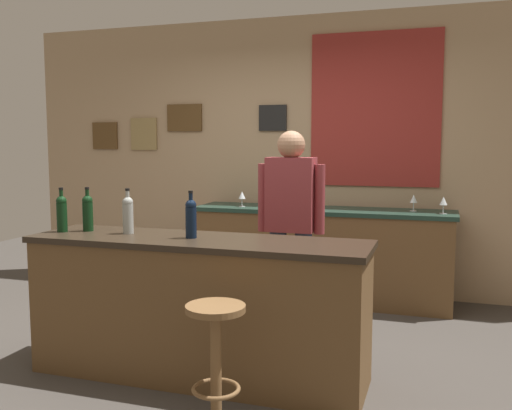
{
  "coord_description": "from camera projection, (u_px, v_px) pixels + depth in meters",
  "views": [
    {
      "loc": [
        1.48,
        -3.72,
        1.53
      ],
      "look_at": [
        0.12,
        0.45,
        1.05
      ],
      "focal_mm": 40.01,
      "sensor_mm": 36.0,
      "label": 1
    }
  ],
  "objects": [
    {
      "name": "wine_bottle_d",
      "position": [
        191.0,
        217.0,
        3.65
      ],
      "size": [
        0.07,
        0.07,
        0.31
      ],
      "color": "black",
      "rests_on": "bar_counter"
    },
    {
      "name": "wine_bottle_a",
      "position": [
        62.0,
        212.0,
        3.91
      ],
      "size": [
        0.07,
        0.07,
        0.31
      ],
      "color": "black",
      "rests_on": "bar_counter"
    },
    {
      "name": "wine_bottle_b",
      "position": [
        88.0,
        211.0,
        3.94
      ],
      "size": [
        0.07,
        0.07,
        0.31
      ],
      "color": "black",
      "rests_on": "bar_counter"
    },
    {
      "name": "bartender",
      "position": [
        291.0,
        221.0,
        4.33
      ],
      "size": [
        0.52,
        0.21,
        1.62
      ],
      "color": "#384766",
      "rests_on": "ground_plane"
    },
    {
      "name": "ground_plane",
      "position": [
        221.0,
        354.0,
        4.14
      ],
      "size": [
        10.0,
        10.0,
        0.0
      ],
      "primitive_type": "plane",
      "color": "#423D38"
    },
    {
      "name": "wine_bottle_c",
      "position": [
        128.0,
        213.0,
        3.83
      ],
      "size": [
        0.07,
        0.07,
        0.31
      ],
      "color": "#999E99",
      "rests_on": "bar_counter"
    },
    {
      "name": "back_wall",
      "position": [
        294.0,
        153.0,
        5.89
      ],
      "size": [
        6.0,
        0.09,
        2.8
      ],
      "color": "tan",
      "rests_on": "ground_plane"
    },
    {
      "name": "wine_glass_c",
      "position": [
        414.0,
        199.0,
        5.25
      ],
      "size": [
        0.07,
        0.07,
        0.16
      ],
      "color": "silver",
      "rests_on": "side_counter"
    },
    {
      "name": "wine_glass_b",
      "position": [
        271.0,
        195.0,
        5.65
      ],
      "size": [
        0.07,
        0.07,
        0.16
      ],
      "color": "silver",
      "rests_on": "side_counter"
    },
    {
      "name": "wine_glass_a",
      "position": [
        242.0,
        196.0,
        5.61
      ],
      "size": [
        0.07,
        0.07,
        0.16
      ],
      "color": "silver",
      "rests_on": "side_counter"
    },
    {
      "name": "wine_glass_d",
      "position": [
        443.0,
        202.0,
        5.05
      ],
      "size": [
        0.07,
        0.07,
        0.16
      ],
      "color": "silver",
      "rests_on": "side_counter"
    },
    {
      "name": "side_counter",
      "position": [
        322.0,
        254.0,
        5.52
      ],
      "size": [
        2.48,
        0.56,
        0.9
      ],
      "color": "brown",
      "rests_on": "ground_plane"
    },
    {
      "name": "bar_stool",
      "position": [
        216.0,
        345.0,
        3.02
      ],
      "size": [
        0.32,
        0.32,
        0.68
      ],
      "color": "brown",
      "rests_on": "ground_plane"
    },
    {
      "name": "bar_counter",
      "position": [
        198.0,
        308.0,
        3.71
      ],
      "size": [
        2.22,
        0.6,
        0.92
      ],
      "color": "brown",
      "rests_on": "ground_plane"
    }
  ]
}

